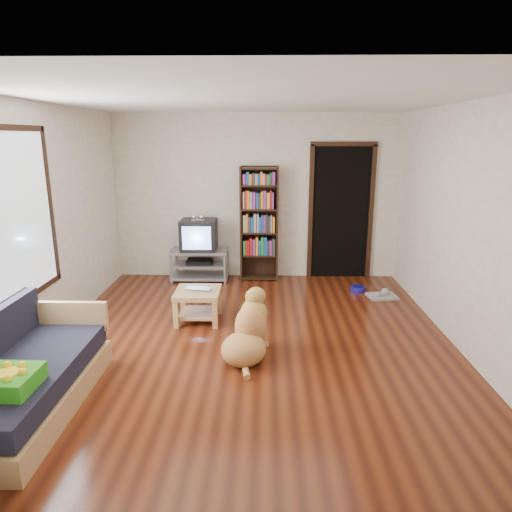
{
  "coord_description": "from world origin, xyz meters",
  "views": [
    {
      "loc": [
        0.15,
        -4.76,
        2.24
      ],
      "look_at": [
        0.04,
        0.34,
        0.9
      ],
      "focal_mm": 32.0,
      "sensor_mm": 36.0,
      "label": 1
    }
  ],
  "objects_px": {
    "crt_tv": "(199,234)",
    "coffee_table": "(198,299)",
    "laptop": "(197,290)",
    "tv_stand": "(200,264)",
    "bookshelf": "(259,218)",
    "sofa": "(23,381)",
    "grey_rag": "(382,296)",
    "green_cushion": "(9,381)",
    "dog": "(249,333)",
    "dog_bowl": "(358,289)"
  },
  "relations": [
    {
      "from": "crt_tv",
      "to": "coffee_table",
      "type": "relative_size",
      "value": 1.05
    },
    {
      "from": "laptop",
      "to": "tv_stand",
      "type": "distance_m",
      "value": 1.74
    },
    {
      "from": "bookshelf",
      "to": "sofa",
      "type": "bearing_deg",
      "value": -117.32
    },
    {
      "from": "grey_rag",
      "to": "coffee_table",
      "type": "bearing_deg",
      "value": -160.26
    },
    {
      "from": "grey_rag",
      "to": "crt_tv",
      "type": "distance_m",
      "value": 2.94
    },
    {
      "from": "green_cushion",
      "to": "bookshelf",
      "type": "height_order",
      "value": "bookshelf"
    },
    {
      "from": "grey_rag",
      "to": "laptop",
      "type": "bearing_deg",
      "value": -159.66
    },
    {
      "from": "crt_tv",
      "to": "dog",
      "type": "distance_m",
      "value": 2.85
    },
    {
      "from": "dog",
      "to": "tv_stand",
      "type": "bearing_deg",
      "value": 108.4
    },
    {
      "from": "dog_bowl",
      "to": "crt_tv",
      "type": "height_order",
      "value": "crt_tv"
    },
    {
      "from": "dog_bowl",
      "to": "grey_rag",
      "type": "xyz_separation_m",
      "value": [
        0.3,
        -0.25,
        -0.03
      ]
    },
    {
      "from": "laptop",
      "to": "bookshelf",
      "type": "relative_size",
      "value": 0.18
    },
    {
      "from": "green_cushion",
      "to": "dog",
      "type": "xyz_separation_m",
      "value": [
        1.73,
        1.38,
        -0.22
      ]
    },
    {
      "from": "dog_bowl",
      "to": "dog",
      "type": "bearing_deg",
      "value": -126.39
    },
    {
      "from": "dog_bowl",
      "to": "bookshelf",
      "type": "bearing_deg",
      "value": 157.06
    },
    {
      "from": "laptop",
      "to": "grey_rag",
      "type": "bearing_deg",
      "value": 31.98
    },
    {
      "from": "sofa",
      "to": "dog",
      "type": "xyz_separation_m",
      "value": [
        1.85,
        0.99,
        0.01
      ]
    },
    {
      "from": "laptop",
      "to": "sofa",
      "type": "bearing_deg",
      "value": -110.21
    },
    {
      "from": "green_cushion",
      "to": "tv_stand",
      "type": "relative_size",
      "value": 0.44
    },
    {
      "from": "sofa",
      "to": "coffee_table",
      "type": "xyz_separation_m",
      "value": [
        1.19,
        1.94,
        0.02
      ]
    },
    {
      "from": "green_cushion",
      "to": "bookshelf",
      "type": "xyz_separation_m",
      "value": [
        1.8,
        4.11,
        0.51
      ]
    },
    {
      "from": "grey_rag",
      "to": "crt_tv",
      "type": "xyz_separation_m",
      "value": [
        -2.73,
        0.81,
        0.73
      ]
    },
    {
      "from": "laptop",
      "to": "bookshelf",
      "type": "height_order",
      "value": "bookshelf"
    },
    {
      "from": "laptop",
      "to": "bookshelf",
      "type": "distance_m",
      "value": 2.04
    },
    {
      "from": "sofa",
      "to": "dog",
      "type": "height_order",
      "value": "sofa"
    },
    {
      "from": "crt_tv",
      "to": "coffee_table",
      "type": "height_order",
      "value": "crt_tv"
    },
    {
      "from": "laptop",
      "to": "green_cushion",
      "type": "bearing_deg",
      "value": -103.19
    },
    {
      "from": "bookshelf",
      "to": "coffee_table",
      "type": "bearing_deg",
      "value": -112.44
    },
    {
      "from": "bookshelf",
      "to": "dog",
      "type": "xyz_separation_m",
      "value": [
        -0.07,
        -2.74,
        -0.73
      ]
    },
    {
      "from": "dog_bowl",
      "to": "sofa",
      "type": "distance_m",
      "value": 4.61
    },
    {
      "from": "dog_bowl",
      "to": "sofa",
      "type": "height_order",
      "value": "sofa"
    },
    {
      "from": "bookshelf",
      "to": "laptop",
      "type": "bearing_deg",
      "value": -112.1
    },
    {
      "from": "sofa",
      "to": "laptop",
      "type": "bearing_deg",
      "value": 58.15
    },
    {
      "from": "dog_bowl",
      "to": "sofa",
      "type": "bearing_deg",
      "value": -137.73
    },
    {
      "from": "green_cushion",
      "to": "laptop",
      "type": "height_order",
      "value": "green_cushion"
    },
    {
      "from": "grey_rag",
      "to": "coffee_table",
      "type": "xyz_separation_m",
      "value": [
        -2.52,
        -0.9,
        0.27
      ]
    },
    {
      "from": "sofa",
      "to": "coffee_table",
      "type": "bearing_deg",
      "value": 58.55
    },
    {
      "from": "green_cushion",
      "to": "coffee_table",
      "type": "relative_size",
      "value": 0.72
    },
    {
      "from": "tv_stand",
      "to": "coffee_table",
      "type": "distance_m",
      "value": 1.7
    },
    {
      "from": "green_cushion",
      "to": "tv_stand",
      "type": "bearing_deg",
      "value": 79.39
    },
    {
      "from": "grey_rag",
      "to": "bookshelf",
      "type": "height_order",
      "value": "bookshelf"
    },
    {
      "from": "dog_bowl",
      "to": "bookshelf",
      "type": "height_order",
      "value": "bookshelf"
    },
    {
      "from": "green_cushion",
      "to": "dog",
      "type": "height_order",
      "value": "dog"
    },
    {
      "from": "laptop",
      "to": "dog",
      "type": "bearing_deg",
      "value": -42.64
    },
    {
      "from": "dog_bowl",
      "to": "dog",
      "type": "height_order",
      "value": "dog"
    },
    {
      "from": "grey_rag",
      "to": "coffee_table",
      "type": "relative_size",
      "value": 0.73
    },
    {
      "from": "laptop",
      "to": "crt_tv",
      "type": "height_order",
      "value": "crt_tv"
    },
    {
      "from": "dog_bowl",
      "to": "coffee_table",
      "type": "xyz_separation_m",
      "value": [
        -2.22,
        -1.15,
        0.24
      ]
    },
    {
      "from": "crt_tv",
      "to": "bookshelf",
      "type": "bearing_deg",
      "value": 4.32
    },
    {
      "from": "sofa",
      "to": "coffee_table",
      "type": "relative_size",
      "value": 3.27
    }
  ]
}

